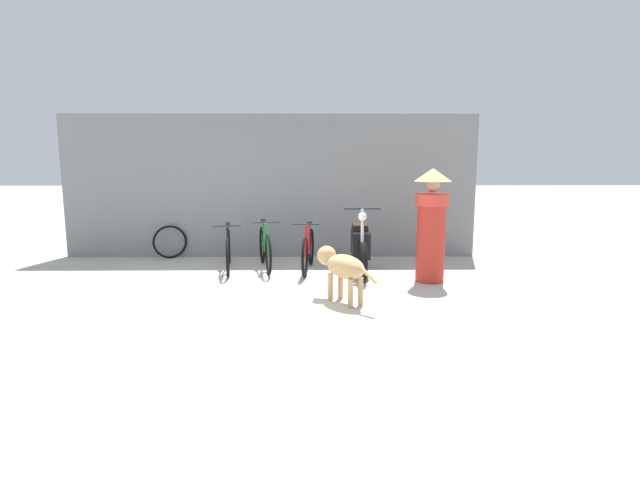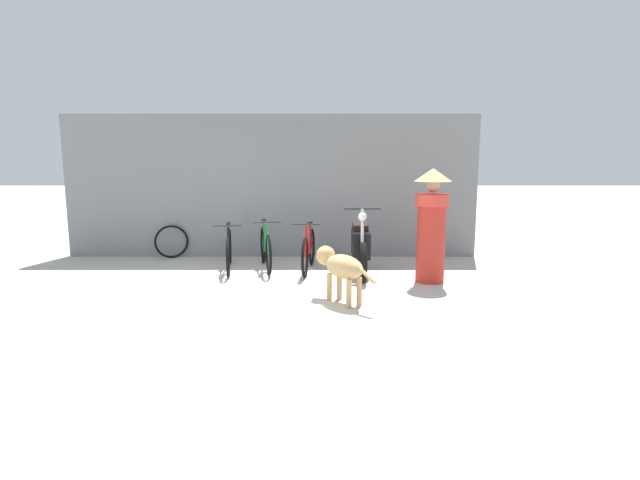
# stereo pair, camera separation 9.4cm
# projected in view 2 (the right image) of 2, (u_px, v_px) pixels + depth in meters

# --- Properties ---
(ground_plane) EXTENTS (60.00, 60.00, 0.00)m
(ground_plane) POSITION_uv_depth(u_px,v_px,m) (251.00, 299.00, 6.74)
(ground_plane) COLOR #B7B2A5
(shop_wall_back) EXTENTS (7.89, 0.20, 2.72)m
(shop_wall_back) POSITION_uv_depth(u_px,v_px,m) (272.00, 186.00, 9.60)
(shop_wall_back) COLOR slate
(shop_wall_back) RESTS_ON ground
(bicycle_0) EXTENTS (0.46, 1.69, 0.82)m
(bicycle_0) POSITION_uv_depth(u_px,v_px,m) (229.00, 250.00, 8.54)
(bicycle_0) COLOR black
(bicycle_0) RESTS_ON ground
(bicycle_1) EXTENTS (0.49, 1.62, 0.86)m
(bicycle_1) POSITION_uv_depth(u_px,v_px,m) (266.00, 248.00, 8.62)
(bicycle_1) COLOR black
(bicycle_1) RESTS_ON ground
(bicycle_2) EXTENTS (0.46, 1.61, 0.85)m
(bicycle_2) POSITION_uv_depth(u_px,v_px,m) (309.00, 250.00, 8.43)
(bicycle_2) COLOR black
(bicycle_2) RESTS_ON ground
(motorcycle) EXTENTS (0.58, 1.84, 1.12)m
(motorcycle) POSITION_uv_depth(u_px,v_px,m) (361.00, 247.00, 8.22)
(motorcycle) COLOR black
(motorcycle) RESTS_ON ground
(stray_dog) EXTENTS (0.79, 1.02, 0.71)m
(stray_dog) POSITION_uv_depth(u_px,v_px,m) (340.00, 266.00, 6.56)
(stray_dog) COLOR tan
(stray_dog) RESTS_ON ground
(person_in_robes) EXTENTS (0.68, 0.68, 1.74)m
(person_in_robes) POSITION_uv_depth(u_px,v_px,m) (432.00, 222.00, 7.58)
(person_in_robes) COLOR #B72D23
(person_in_robes) RESTS_ON ground
(spare_tire_left) EXTENTS (0.61, 0.28, 0.64)m
(spare_tire_left) POSITION_uv_depth(u_px,v_px,m) (172.00, 242.00, 9.53)
(spare_tire_left) COLOR black
(spare_tire_left) RESTS_ON ground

